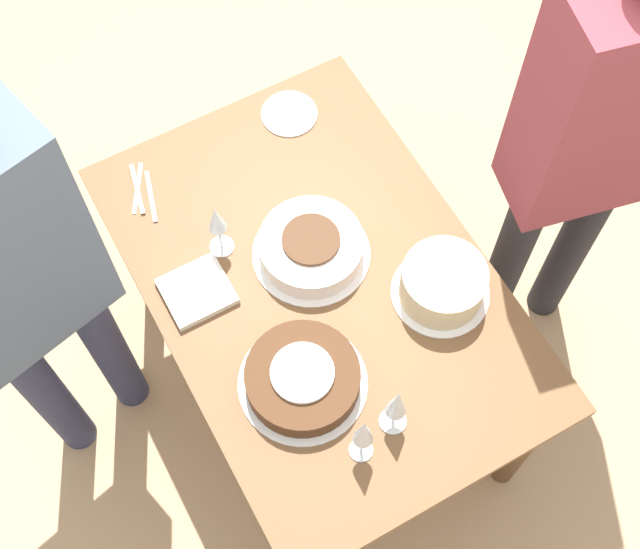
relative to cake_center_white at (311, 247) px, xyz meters
name	(u,v)px	position (x,y,z in m)	size (l,w,h in m)	color
ground_plane	(320,377)	(0.09, -0.02, -0.79)	(12.00, 12.00, 0.00)	tan
dining_table	(320,302)	(0.09, -0.02, -0.16)	(1.30, 0.87, 0.75)	brown
cake_center_white	(311,247)	(0.00, 0.00, 0.00)	(0.32, 0.32, 0.09)	white
cake_front_chocolate	(303,379)	(0.32, -0.20, 0.00)	(0.33, 0.33, 0.09)	white
cake_back_decorated	(443,284)	(0.27, 0.25, 0.02)	(0.26, 0.26, 0.12)	white
wine_glass_near	(397,404)	(0.51, -0.05, 0.10)	(0.07, 0.07, 0.21)	silver
wine_glass_far	(364,432)	(0.54, -0.16, 0.11)	(0.06, 0.06, 0.23)	silver
wine_glass_extra	(217,222)	(-0.14, -0.20, 0.10)	(0.07, 0.07, 0.20)	silver
dessert_plate_left	(289,114)	(-0.44, 0.17, -0.04)	(0.17, 0.17, 0.01)	white
fork_pile	(142,191)	(-0.41, -0.32, -0.04)	(0.21, 0.10, 0.01)	silver
napkin_stack	(197,291)	(-0.04, -0.32, -0.03)	(0.16, 0.17, 0.02)	silver
person_cutting	(13,277)	(-0.15, -0.71, 0.24)	(0.31, 0.44, 1.70)	#2D334C
person_watching	(596,135)	(0.20, 0.71, 0.28)	(0.30, 0.44, 1.76)	#232328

